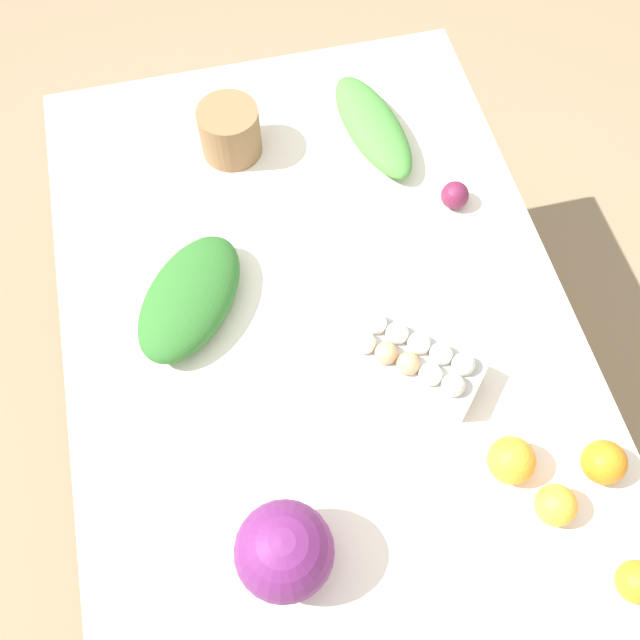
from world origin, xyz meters
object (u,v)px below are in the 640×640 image
(greens_bunch_scallion, at_px, (190,297))
(beet_root, at_px, (455,195))
(greens_bunch_kale, at_px, (373,126))
(orange_1, at_px, (637,582))
(orange_0, at_px, (604,462))
(orange_2, at_px, (556,505))
(orange_3, at_px, (511,460))
(cabbage_purple, at_px, (284,551))
(paper_bag, at_px, (230,131))
(egg_carton, at_px, (412,360))

(greens_bunch_scallion, xyz_separation_m, beet_root, (-0.12, 0.57, -0.01))
(greens_bunch_kale, height_order, orange_1, same)
(greens_bunch_scallion, bearing_deg, orange_0, 53.02)
(orange_2, relative_size, orange_3, 0.85)
(cabbage_purple, relative_size, greens_bunch_scallion, 0.54)
(greens_bunch_kale, xyz_separation_m, orange_3, (0.78, 0.03, 0.01))
(paper_bag, distance_m, orange_1, 1.14)
(cabbage_purple, distance_m, orange_1, 0.56)
(beet_root, bearing_deg, paper_bag, -120.68)
(orange_0, bearing_deg, cabbage_purple, -87.47)
(beet_root, bearing_deg, greens_bunch_scallion, -77.78)
(paper_bag, distance_m, orange_2, 0.98)
(greens_bunch_kale, bearing_deg, orange_0, 12.47)
(greens_bunch_scallion, xyz_separation_m, orange_0, (0.48, 0.63, -0.00))
(paper_bag, distance_m, beet_root, 0.50)
(cabbage_purple, height_order, greens_bunch_kale, cabbage_purple)
(cabbage_purple, bearing_deg, greens_bunch_scallion, -171.18)
(paper_bag, bearing_deg, orange_3, 22.51)
(paper_bag, relative_size, orange_2, 1.87)
(egg_carton, height_order, greens_bunch_kale, egg_carton)
(beet_root, bearing_deg, orange_2, -3.68)
(greens_bunch_scallion, relative_size, greens_bunch_kale, 0.92)
(orange_0, bearing_deg, orange_1, -7.79)
(greens_bunch_kale, distance_m, orange_1, 1.02)
(greens_bunch_kale, distance_m, orange_2, 0.87)
(greens_bunch_scallion, distance_m, orange_3, 0.65)
(cabbage_purple, xyz_separation_m, orange_1, (0.17, 0.53, -0.04))
(greens_bunch_scallion, xyz_separation_m, greens_bunch_kale, (-0.34, 0.45, -0.01))
(beet_root, xyz_separation_m, orange_0, (0.60, 0.06, 0.01))
(cabbage_purple, xyz_separation_m, beet_root, (-0.63, 0.49, -0.05))
(paper_bag, distance_m, greens_bunch_kale, 0.31)
(orange_2, bearing_deg, orange_3, -151.81)
(egg_carton, xyz_separation_m, greens_bunch_scallion, (-0.22, -0.37, -0.00))
(orange_0, bearing_deg, orange_2, -65.24)
(orange_0, bearing_deg, orange_3, -104.23)
(cabbage_purple, bearing_deg, orange_3, 98.88)
(beet_root, bearing_deg, orange_1, 2.71)
(paper_bag, bearing_deg, orange_0, 29.84)
(paper_bag, xyz_separation_m, orange_2, (0.90, 0.38, -0.02))
(orange_3, bearing_deg, paper_bag, -157.49)
(orange_2, bearing_deg, greens_bunch_scallion, -134.84)
(beet_root, xyz_separation_m, orange_2, (0.65, -0.04, 0.01))
(greens_bunch_scallion, xyz_separation_m, orange_1, (0.67, 0.61, -0.01))
(greens_bunch_kale, relative_size, orange_0, 4.10)
(greens_bunch_scallion, relative_size, orange_0, 3.79)
(orange_1, bearing_deg, orange_2, -150.86)
(cabbage_purple, relative_size, orange_3, 1.91)
(beet_root, bearing_deg, orange_3, -8.94)
(egg_carton, bearing_deg, beet_root, 101.76)
(paper_bag, relative_size, orange_3, 1.60)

